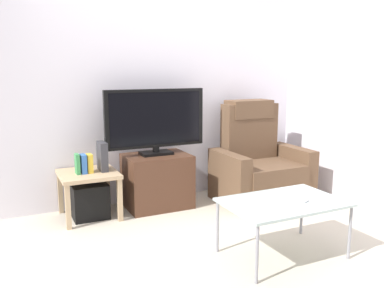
{
  "coord_description": "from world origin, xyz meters",
  "views": [
    {
      "loc": [
        -1.47,
        -3.04,
        1.43
      ],
      "look_at": [
        0.23,
        0.5,
        0.7
      ],
      "focal_mm": 38.09,
      "sensor_mm": 36.0,
      "label": 1
    }
  ],
  "objects_px": {
    "television": "(156,120)",
    "book_leftmost": "(77,164)",
    "coffee_table": "(283,204)",
    "tv_stand": "(157,181)",
    "book_rightmost": "(90,163)",
    "recliner_armchair": "(258,165)",
    "cell_phone": "(298,199)",
    "side_table": "(88,179)",
    "subwoofer_box": "(89,200)",
    "book_middle": "(83,164)",
    "game_console": "(102,156)"
  },
  "relations": [
    {
      "from": "coffee_table",
      "to": "book_leftmost",
      "type": "bearing_deg",
      "value": 130.82
    },
    {
      "from": "subwoofer_box",
      "to": "book_middle",
      "type": "height_order",
      "value": "book_middle"
    },
    {
      "from": "side_table",
      "to": "subwoofer_box",
      "type": "bearing_deg",
      "value": -90.0
    },
    {
      "from": "television",
      "to": "coffee_table",
      "type": "bearing_deg",
      "value": -73.07
    },
    {
      "from": "subwoofer_box",
      "to": "book_rightmost",
      "type": "bearing_deg",
      "value": -54.22
    },
    {
      "from": "television",
      "to": "recliner_armchair",
      "type": "relative_size",
      "value": 0.97
    },
    {
      "from": "recliner_armchair",
      "to": "side_table",
      "type": "xyz_separation_m",
      "value": [
        -1.82,
        0.21,
        0.01
      ]
    },
    {
      "from": "tv_stand",
      "to": "subwoofer_box",
      "type": "xyz_separation_m",
      "value": [
        -0.71,
        -0.01,
        -0.11
      ]
    },
    {
      "from": "subwoofer_box",
      "to": "book_leftmost",
      "type": "distance_m",
      "value": 0.39
    },
    {
      "from": "television",
      "to": "book_rightmost",
      "type": "xyz_separation_m",
      "value": [
        -0.69,
        -0.04,
        -0.37
      ]
    },
    {
      "from": "cell_phone",
      "to": "book_rightmost",
      "type": "bearing_deg",
      "value": 107.38
    },
    {
      "from": "book_middle",
      "to": "book_rightmost",
      "type": "bearing_deg",
      "value": 0.0
    },
    {
      "from": "book_leftmost",
      "to": "book_rightmost",
      "type": "bearing_deg",
      "value": 0.0
    },
    {
      "from": "tv_stand",
      "to": "side_table",
      "type": "bearing_deg",
      "value": -179.59
    },
    {
      "from": "tv_stand",
      "to": "book_middle",
      "type": "height_order",
      "value": "book_middle"
    },
    {
      "from": "book_middle",
      "to": "game_console",
      "type": "xyz_separation_m",
      "value": [
        0.19,
        0.03,
        0.05
      ]
    },
    {
      "from": "side_table",
      "to": "subwoofer_box",
      "type": "height_order",
      "value": "side_table"
    },
    {
      "from": "book_leftmost",
      "to": "coffee_table",
      "type": "xyz_separation_m",
      "value": [
        1.27,
        -1.47,
        -0.13
      ]
    },
    {
      "from": "recliner_armchair",
      "to": "subwoofer_box",
      "type": "distance_m",
      "value": 1.85
    },
    {
      "from": "television",
      "to": "book_leftmost",
      "type": "xyz_separation_m",
      "value": [
        -0.81,
        -0.04,
        -0.37
      ]
    },
    {
      "from": "television",
      "to": "game_console",
      "type": "distance_m",
      "value": 0.65
    },
    {
      "from": "side_table",
      "to": "coffee_table",
      "type": "relative_size",
      "value": 0.6
    },
    {
      "from": "book_rightmost",
      "to": "cell_phone",
      "type": "xyz_separation_m",
      "value": [
        1.26,
        -1.5,
        -0.09
      ]
    },
    {
      "from": "tv_stand",
      "to": "book_middle",
      "type": "relative_size",
      "value": 3.61
    },
    {
      "from": "book_leftmost",
      "to": "book_rightmost",
      "type": "distance_m",
      "value": 0.11
    },
    {
      "from": "book_leftmost",
      "to": "game_console",
      "type": "height_order",
      "value": "game_console"
    },
    {
      "from": "book_rightmost",
      "to": "game_console",
      "type": "xyz_separation_m",
      "value": [
        0.13,
        0.03,
        0.05
      ]
    },
    {
      "from": "coffee_table",
      "to": "book_middle",
      "type": "bearing_deg",
      "value": 129.54
    },
    {
      "from": "tv_stand",
      "to": "television",
      "type": "distance_m",
      "value": 0.63
    },
    {
      "from": "television",
      "to": "recliner_armchair",
      "type": "distance_m",
      "value": 1.26
    },
    {
      "from": "tv_stand",
      "to": "cell_phone",
      "type": "relative_size",
      "value": 4.36
    },
    {
      "from": "television",
      "to": "book_leftmost",
      "type": "bearing_deg",
      "value": -176.86
    },
    {
      "from": "tv_stand",
      "to": "subwoofer_box",
      "type": "height_order",
      "value": "tv_stand"
    },
    {
      "from": "book_leftmost",
      "to": "book_middle",
      "type": "height_order",
      "value": "book_leftmost"
    },
    {
      "from": "book_leftmost",
      "to": "game_console",
      "type": "bearing_deg",
      "value": 6.98
    },
    {
      "from": "game_console",
      "to": "side_table",
      "type": "bearing_deg",
      "value": -176.05
    },
    {
      "from": "television",
      "to": "coffee_table",
      "type": "height_order",
      "value": "television"
    },
    {
      "from": "book_rightmost",
      "to": "recliner_armchair",
      "type": "bearing_deg",
      "value": -6.03
    },
    {
      "from": "book_rightmost",
      "to": "coffee_table",
      "type": "distance_m",
      "value": 1.87
    },
    {
      "from": "side_table",
      "to": "coffee_table",
      "type": "xyz_separation_m",
      "value": [
        1.17,
        -1.49,
        0.03
      ]
    },
    {
      "from": "recliner_armchair",
      "to": "book_middle",
      "type": "height_order",
      "value": "recliner_armchair"
    },
    {
      "from": "subwoofer_box",
      "to": "game_console",
      "type": "distance_m",
      "value": 0.45
    },
    {
      "from": "television",
      "to": "side_table",
      "type": "bearing_deg",
      "value": -178.04
    },
    {
      "from": "subwoofer_box",
      "to": "book_middle",
      "type": "bearing_deg",
      "value": -155.47
    },
    {
      "from": "television",
      "to": "cell_phone",
      "type": "distance_m",
      "value": 1.71
    },
    {
      "from": "tv_stand",
      "to": "cell_phone",
      "type": "height_order",
      "value": "tv_stand"
    },
    {
      "from": "tv_stand",
      "to": "book_middle",
      "type": "bearing_deg",
      "value": -178.09
    },
    {
      "from": "tv_stand",
      "to": "television",
      "type": "height_order",
      "value": "television"
    },
    {
      "from": "tv_stand",
      "to": "book_rightmost",
      "type": "distance_m",
      "value": 0.74
    },
    {
      "from": "subwoofer_box",
      "to": "game_console",
      "type": "relative_size",
      "value": 1.19
    }
  ]
}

